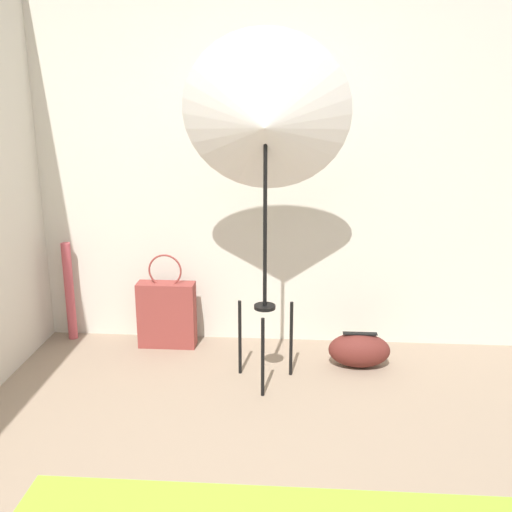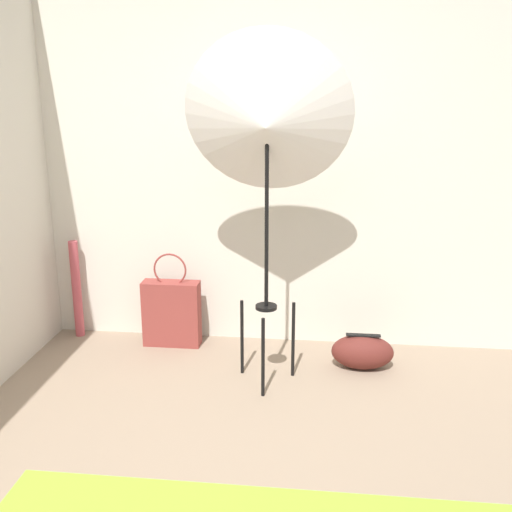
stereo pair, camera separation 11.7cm
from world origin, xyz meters
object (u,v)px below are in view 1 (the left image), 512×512
tote_bag (167,314)px  duffel_bag (359,350)px  photo_umbrella (266,122)px  paper_roll (69,292)px

tote_bag → duffel_bag: size_ratio=1.68×
photo_umbrella → paper_roll: bearing=158.6°
duffel_bag → paper_roll: 1.95m
tote_bag → paper_roll: 0.69m
photo_umbrella → paper_roll: size_ratio=2.90×
duffel_bag → paper_roll: size_ratio=0.56×
tote_bag → paper_roll: size_ratio=0.94×
duffel_bag → paper_roll: (-1.91, 0.29, 0.23)m
tote_bag → paper_roll: bearing=173.6°
tote_bag → photo_umbrella: bearing=-34.0°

